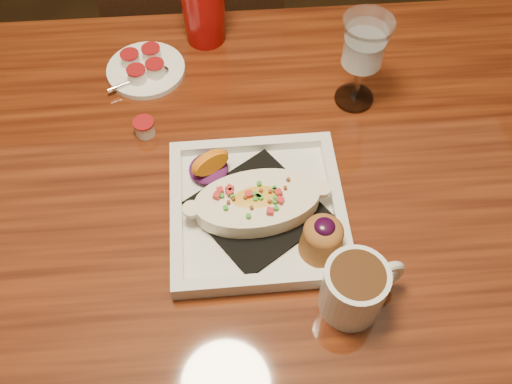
{
  "coord_description": "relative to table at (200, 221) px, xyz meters",
  "views": [
    {
      "loc": [
        0.06,
        -0.53,
        1.52
      ],
      "look_at": [
        0.1,
        -0.02,
        0.77
      ],
      "focal_mm": 40.0,
      "sensor_mm": 36.0,
      "label": 1
    }
  ],
  "objects": [
    {
      "name": "creamer_loose",
      "position": [
        -0.08,
        0.13,
        0.11
      ],
      "size": [
        0.04,
        0.04,
        0.03
      ],
      "color": "white",
      "rests_on": "table"
    },
    {
      "name": "table",
      "position": [
        0.0,
        0.0,
        0.0
      ],
      "size": [
        1.5,
        0.9,
        0.75
      ],
      "color": "maroon",
      "rests_on": "floor"
    },
    {
      "name": "plate",
      "position": [
        0.11,
        -0.06,
        0.12
      ],
      "size": [
        0.27,
        0.27,
        0.08
      ],
      "rotation": [
        0.0,
        0.0,
        0.01
      ],
      "color": "white",
      "rests_on": "table"
    },
    {
      "name": "red_tumbler",
      "position": [
        0.03,
        0.37,
        0.17
      ],
      "size": [
        0.09,
        0.09,
        0.15
      ],
      "primitive_type": "cone",
      "color": "#AD0D0C",
      "rests_on": "table"
    },
    {
      "name": "coffee_mug",
      "position": [
        0.22,
        -0.21,
        0.15
      ],
      "size": [
        0.12,
        0.09,
        0.09
      ],
      "rotation": [
        0.0,
        0.0,
        0.33
      ],
      "color": "white",
      "rests_on": "table"
    },
    {
      "name": "saucer",
      "position": [
        -0.09,
        0.28,
        0.11
      ],
      "size": [
        0.15,
        0.15,
        0.1
      ],
      "color": "white",
      "rests_on": "table"
    },
    {
      "name": "chair_far",
      "position": [
        -0.0,
        0.63,
        -0.15
      ],
      "size": [
        0.42,
        0.42,
        0.93
      ],
      "rotation": [
        0.0,
        0.0,
        3.14
      ],
      "color": "black",
      "rests_on": "floor"
    },
    {
      "name": "floor",
      "position": [
        0.0,
        0.0,
        -0.65
      ],
      "size": [
        7.0,
        7.0,
        0.0
      ],
      "primitive_type": "plane",
      "color": "black",
      "rests_on": "ground"
    },
    {
      "name": "goblet",
      "position": [
        0.29,
        0.18,
        0.22
      ],
      "size": [
        0.09,
        0.09,
        0.18
      ],
      "color": "silver",
      "rests_on": "table"
    }
  ]
}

